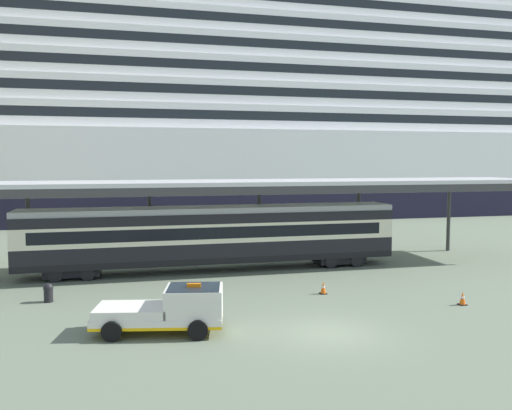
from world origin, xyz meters
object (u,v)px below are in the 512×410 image
train_carriage (213,235)px  quay_bollard (48,292)px  cruise_ship (279,117)px  traffic_cone_mid (323,288)px  traffic_cone_near (463,298)px  service_truck (171,309)px

train_carriage → quay_bollard: (-9.17, -5.52, -1.79)m
cruise_ship → traffic_cone_mid: 49.68m
traffic_cone_mid → quay_bollard: 13.97m
train_carriage → traffic_cone_near: (10.48, -10.93, -1.99)m
quay_bollard → traffic_cone_near: bearing=-15.4°
cruise_ship → traffic_cone_mid: bearing=-103.5°
cruise_ship → service_truck: cruise_ship is taller
quay_bollard → cruise_ship: bearing=60.8°
traffic_cone_near → traffic_cone_mid: traffic_cone_mid is taller
train_carriage → traffic_cone_near: 15.28m
traffic_cone_near → traffic_cone_mid: 6.85m
train_carriage → traffic_cone_near: train_carriage is taller
cruise_ship → traffic_cone_mid: size_ratio=257.79×
service_truck → traffic_cone_near: size_ratio=8.37×
cruise_ship → traffic_cone_near: cruise_ship is taller
train_carriage → service_truck: (-3.63, -11.70, -1.32)m
service_truck → quay_bollard: (-5.55, 6.17, -0.47)m
traffic_cone_near → quay_bollard: quay_bollard is taller
traffic_cone_near → service_truck: bearing=-176.9°
quay_bollard → service_truck: bearing=-48.1°
train_carriage → traffic_cone_mid: size_ratio=35.82×
cruise_ship → traffic_cone_near: 52.20m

